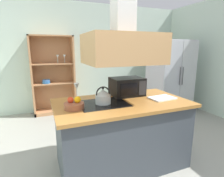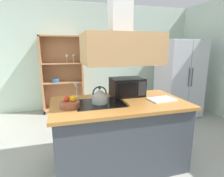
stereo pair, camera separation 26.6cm
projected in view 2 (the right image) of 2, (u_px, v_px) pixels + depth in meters
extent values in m
plane|color=gray|center=(120.00, 176.00, 2.30)|extent=(7.80, 7.80, 0.00)
cube|color=silver|center=(85.00, 57.00, 4.82)|extent=(6.00, 0.12, 2.70)
cube|color=#3A4048|center=(119.00, 135.00, 2.46)|extent=(1.65, 0.88, 0.86)
cube|color=#A66D30|center=(119.00, 103.00, 2.36)|extent=(1.73, 0.96, 0.04)
cube|color=black|center=(100.00, 103.00, 2.29)|extent=(0.60, 0.48, 0.00)
cube|color=tan|center=(120.00, 49.00, 2.21)|extent=(0.90, 0.70, 0.36)
cube|color=#B5B2BF|center=(179.00, 78.00, 4.28)|extent=(0.90, 0.72, 1.76)
cube|color=#B7BBC4|center=(180.00, 82.00, 3.86)|extent=(0.44, 0.03, 1.72)
cube|color=#B9BCC0|center=(198.00, 81.00, 3.98)|extent=(0.44, 0.03, 1.72)
cylinder|color=#4C4C51|center=(189.00, 77.00, 3.87)|extent=(0.02, 0.02, 0.40)
cylinder|color=#4C4C51|center=(192.00, 77.00, 3.89)|extent=(0.02, 0.02, 0.40)
cube|color=tan|center=(42.00, 75.00, 4.37)|extent=(0.04, 0.40, 1.87)
cube|color=tan|center=(82.00, 74.00, 4.63)|extent=(0.04, 0.40, 1.87)
cube|color=tan|center=(60.00, 36.00, 4.30)|extent=(0.99, 0.40, 0.03)
cube|color=tan|center=(65.00, 109.00, 4.70)|extent=(0.99, 0.40, 0.08)
cube|color=tan|center=(62.00, 74.00, 4.68)|extent=(0.99, 0.02, 1.87)
cube|color=tan|center=(63.00, 82.00, 4.54)|extent=(0.91, 0.36, 0.02)
cube|color=tan|center=(62.00, 63.00, 4.44)|extent=(0.91, 0.36, 0.02)
cylinder|color=#2C66A7|center=(55.00, 81.00, 4.44)|extent=(0.18, 0.18, 0.05)
cylinder|color=#3967A6|center=(55.00, 79.00, 4.43)|extent=(0.17, 0.17, 0.05)
cylinder|color=silver|center=(67.00, 60.00, 4.42)|extent=(0.01, 0.01, 0.12)
cone|color=silver|center=(67.00, 56.00, 4.40)|extent=(0.07, 0.07, 0.08)
cylinder|color=silver|center=(73.00, 60.00, 4.46)|extent=(0.01, 0.01, 0.12)
cone|color=silver|center=(73.00, 56.00, 4.44)|extent=(0.07, 0.07, 0.08)
cylinder|color=#B4BFC2|center=(100.00, 99.00, 2.28)|extent=(0.20, 0.20, 0.11)
cone|color=silver|center=(100.00, 92.00, 2.26)|extent=(0.19, 0.19, 0.07)
sphere|color=black|center=(100.00, 88.00, 2.25)|extent=(0.03, 0.03, 0.03)
torus|color=black|center=(100.00, 93.00, 2.26)|extent=(0.18, 0.02, 0.18)
cube|color=white|center=(162.00, 99.00, 2.43)|extent=(0.36, 0.27, 0.02)
cube|color=black|center=(127.00, 87.00, 2.64)|extent=(0.46, 0.34, 0.26)
cube|color=black|center=(128.00, 90.00, 2.46)|extent=(0.26, 0.01, 0.17)
cube|color=#262628|center=(142.00, 89.00, 2.52)|extent=(0.11, 0.01, 0.20)
cylinder|color=silver|center=(77.00, 96.00, 2.61)|extent=(0.06, 0.06, 0.01)
cylinder|color=silver|center=(77.00, 92.00, 2.59)|extent=(0.01, 0.01, 0.11)
cone|color=silver|center=(76.00, 86.00, 2.57)|extent=(0.08, 0.08, 0.09)
cylinder|color=brown|center=(70.00, 105.00, 2.12)|extent=(0.23, 0.23, 0.07)
sphere|color=#FCAC0E|center=(73.00, 99.00, 2.13)|extent=(0.08, 0.08, 0.08)
sphere|color=red|center=(66.00, 99.00, 2.13)|extent=(0.07, 0.07, 0.07)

